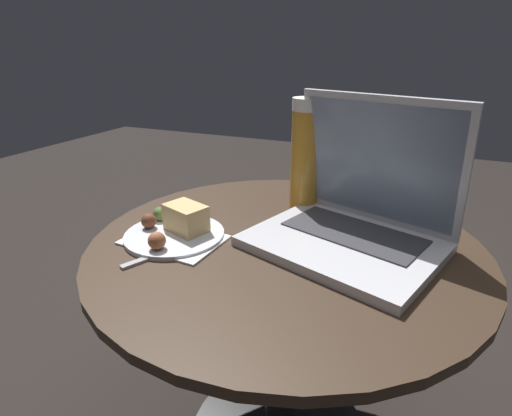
% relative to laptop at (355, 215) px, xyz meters
% --- Properties ---
extents(table, '(0.73, 0.73, 0.52)m').
position_rel_laptop_xyz_m(table, '(-0.12, -0.04, -0.19)').
color(table, black).
rests_on(table, ground_plane).
extents(napkin, '(0.19, 0.14, 0.00)m').
position_rel_laptop_xyz_m(napkin, '(-0.31, -0.13, -0.05)').
color(napkin, white).
rests_on(napkin, table).
extents(laptop, '(0.38, 0.34, 0.26)m').
position_rel_laptop_xyz_m(laptop, '(0.00, 0.00, 0.00)').
color(laptop, silver).
rests_on(laptop, table).
extents(beer_glass, '(0.06, 0.06, 0.24)m').
position_rel_laptop_xyz_m(beer_glass, '(-0.13, 0.12, 0.07)').
color(beer_glass, gold).
rests_on(beer_glass, table).
extents(snack_plate, '(0.19, 0.19, 0.06)m').
position_rel_laptop_xyz_m(snack_plate, '(-0.32, -0.11, -0.04)').
color(snack_plate, silver).
rests_on(snack_plate, table).
extents(fork, '(0.10, 0.19, 0.00)m').
position_rel_laptop_xyz_m(fork, '(-0.28, -0.15, -0.05)').
color(fork, '#B2B2B7').
rests_on(fork, table).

